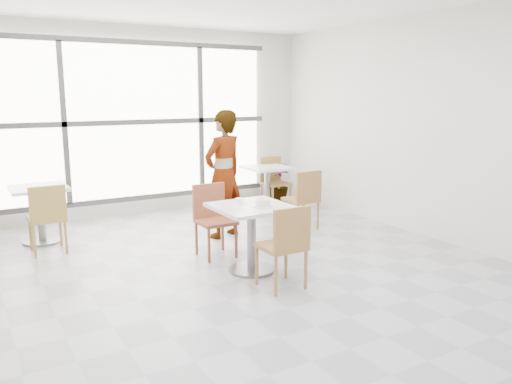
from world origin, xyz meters
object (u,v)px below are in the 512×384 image
bg_table_right (267,182)px  bg_chair_right_far (273,179)px  bg_table_left (40,206)px  bg_chair_right_near (304,196)px  person (224,175)px  chair_near (286,242)px  chair_far (213,215)px  coffee_cup (239,202)px  main_table (251,226)px  oatmeal_bowl (263,203)px  plant_right (277,183)px  bg_chair_left_near (47,214)px

bg_table_right → bg_chair_right_far: (0.23, 0.17, 0.01)m
bg_table_left → bg_chair_right_near: 3.60m
person → bg_chair_right_near: 1.24m
bg_chair_right_near → bg_chair_right_far: size_ratio=1.00×
bg_chair_right_near → chair_near: bearing=49.7°
bg_chair_right_near → bg_table_right: bearing=-98.0°
bg_table_left → bg_chair_right_far: (3.78, 0.21, 0.01)m
bg_table_left → chair_far: bearing=-43.5°
chair_far → coffee_cup: 0.70m
bg_table_right → chair_near: bearing=-118.7°
coffee_cup → main_table: bearing=-50.8°
oatmeal_bowl → plant_right: (2.06, 2.92, -0.42)m
chair_far → coffee_cup: bearing=-88.2°
bg_table_right → bg_chair_right_near: size_ratio=0.86×
chair_near → bg_chair_right_far: size_ratio=1.00×
person → bg_chair_right_far: (1.57, 1.21, -0.37)m
main_table → bg_table_right: bearing=54.9°
chair_far → oatmeal_bowl: size_ratio=4.14×
chair_far → bg_chair_right_near: (1.64, 0.37, 0.00)m
main_table → bg_table_right: same height
chair_near → chair_far: same height
coffee_cup → bg_chair_right_far: 3.23m
main_table → coffee_cup: (-0.09, 0.11, 0.26)m
chair_far → plant_right: bearing=42.4°
bg_chair_right_far → coffee_cup: bearing=-129.2°
main_table → chair_far: (-0.11, 0.75, -0.02)m
main_table → chair_near: size_ratio=0.92×
chair_near → person: bearing=-99.6°
chair_far → plant_right: size_ratio=1.16×
chair_near → bg_table_right: 3.51m
chair_far → coffee_cup: size_ratio=5.47×
chair_near → bg_chair_left_near: size_ratio=1.00×
bg_table_right → plant_right: size_ratio=1.00×
chair_near → bg_chair_right_far: same height
bg_chair_right_near → plant_right: bearing=-109.9°
bg_chair_left_near → plant_right: 4.10m
person → bg_chair_right_near: size_ratio=2.00×
person → bg_chair_right_far: bearing=-160.3°
oatmeal_bowl → coffee_cup: (-0.16, 0.23, -0.01)m
main_table → bg_table_left: bearing=127.6°
chair_near → bg_table_left: chair_near is taller
main_table → plant_right: (2.13, 2.80, -0.15)m
coffee_cup → bg_table_right: 2.95m
chair_near → person: person is taller
bg_table_left → bg_chair_right_near: size_ratio=0.86×
chair_near → bg_chair_right_near: 2.32m
coffee_cup → bg_table_left: 2.89m
bg_table_left → plant_right: 3.99m
bg_chair_right_near → bg_chair_right_far: 1.54m
bg_chair_right_near → plant_right: size_ratio=1.16×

